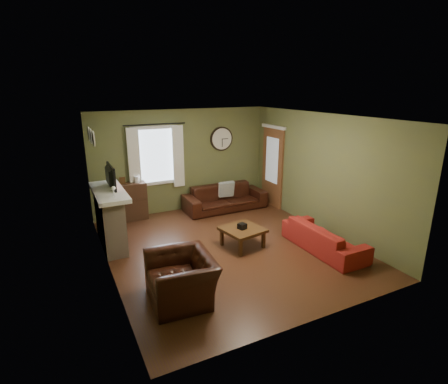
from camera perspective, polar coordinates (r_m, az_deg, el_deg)
name	(u,v)px	position (r m, az deg, el deg)	size (l,w,h in m)	color
floor	(228,247)	(7.19, 0.71, -8.97)	(4.60, 5.20, 0.00)	#472615
ceiling	(229,117)	(6.49, 0.79, 12.14)	(4.60, 5.20, 0.00)	white
wall_left	(104,203)	(6.08, -18.94, -1.66)	(0.00, 5.20, 2.60)	#5D6437
wall_right	(321,173)	(8.01, 15.59, 3.00)	(0.00, 5.20, 2.60)	#5D6437
wall_back	(182,161)	(9.05, -6.79, 5.07)	(4.60, 0.00, 2.60)	#5D6437
wall_front	(320,235)	(4.70, 15.45, -6.81)	(4.60, 0.00, 2.60)	#5D6437
fireplace	(110,220)	(7.43, -18.13, -4.38)	(0.40, 1.40, 1.10)	#C7AF96
firebox	(121,230)	(7.54, -16.53, -5.95)	(0.04, 0.60, 0.55)	black
mantel	(109,192)	(7.25, -18.32, 0.01)	(0.58, 1.60, 0.08)	white
tv	(107,180)	(7.34, -18.50, 1.93)	(0.60, 0.08, 0.35)	black
tv_screen	(111,176)	(7.33, -17.92, 2.43)	(0.02, 0.62, 0.36)	#994C3F
medallion_left	(93,139)	(6.65, -20.54, 8.16)	(0.28, 0.28, 0.03)	white
medallion_mid	(91,136)	(7.00, -20.87, 8.51)	(0.28, 0.28, 0.03)	white
medallion_right	(89,134)	(7.34, -21.18, 8.83)	(0.28, 0.28, 0.03)	white
window_pane	(156,156)	(8.79, -11.11, 5.85)	(1.00, 0.02, 1.30)	silver
curtain_rod	(155,124)	(8.58, -11.22, 10.79)	(0.03, 0.03, 1.50)	black
curtain_left	(134,160)	(8.58, -14.45, 5.02)	(0.28, 0.04, 1.55)	white
curtain_right	(178,156)	(8.86, -7.48, 5.78)	(0.28, 0.04, 1.55)	white
wall_clock	(222,139)	(9.34, -0.36, 8.67)	(0.64, 0.06, 0.64)	white
door	(272,167)	(9.46, 7.92, 4.00)	(0.05, 0.90, 2.10)	brown
bookshelf	(130,202)	(8.73, -15.05, -1.55)	(0.78, 0.33, 0.92)	#392316
book	(130,179)	(8.81, -15.14, 1.99)	(0.15, 0.21, 0.02)	#472B14
sofa_brown	(225,198)	(9.21, 0.14, -0.93)	(2.16, 0.85, 0.63)	black
pillow_left	(227,189)	(9.17, 0.48, 0.51)	(0.39, 0.12, 0.39)	gray
pillow_right	(226,189)	(9.12, 0.33, 0.42)	(0.38, 0.12, 0.38)	gray
sofa_red	(324,237)	(7.25, 15.99, -7.13)	(1.84, 0.72, 0.54)	maroon
armchair	(181,278)	(5.49, -6.97, -13.81)	(1.08, 0.94, 0.70)	black
coffee_table	(242,237)	(7.15, 3.03, -7.40)	(0.75, 0.75, 0.40)	#472B14
tissue_box	(242,229)	(7.04, 2.97, -6.01)	(0.15, 0.15, 0.11)	black
wine_glass_a	(114,192)	(6.68, -17.55, 0.00)	(0.07, 0.07, 0.21)	white
wine_glass_b	(113,192)	(6.76, -17.65, 0.06)	(0.06, 0.06, 0.18)	white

